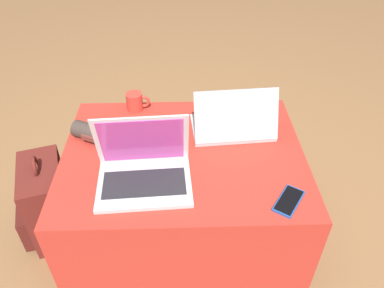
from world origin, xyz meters
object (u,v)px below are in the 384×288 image
object	(u,v)px
backpack	(46,203)
laptop_far	(233,123)
laptop_near	(143,168)
cell_phone	(289,201)
coffee_mug	(135,102)
wrist_brace	(94,133)

from	to	relation	value
backpack	laptop_far	bearing A→B (deg)	82.11
laptop_far	laptop_near	bearing A→B (deg)	33.43
cell_phone	backpack	bearing A→B (deg)	-160.90
laptop_far	coffee_mug	distance (m)	0.48
laptop_near	cell_phone	bearing A→B (deg)	-17.43
backpack	wrist_brace	size ratio (longest dim) A/B	2.24
cell_phone	laptop_far	bearing A→B (deg)	144.85
laptop_far	backpack	size ratio (longest dim) A/B	0.80
laptop_far	cell_phone	xyz separation A→B (m)	(0.15, -0.42, -0.04)
laptop_near	backpack	world-z (taller)	laptop_near
laptop_near	wrist_brace	bearing A→B (deg)	129.62
wrist_brace	coffee_mug	bearing A→B (deg)	56.47
laptop_near	backpack	distance (m)	0.61
laptop_far	wrist_brace	world-z (taller)	laptop_far
laptop_near	wrist_brace	distance (m)	0.34
coffee_mug	backpack	bearing A→B (deg)	-141.16
laptop_near	coffee_mug	bearing A→B (deg)	95.40
laptop_near	coffee_mug	size ratio (longest dim) A/B	3.22
cell_phone	coffee_mug	bearing A→B (deg)	168.87
backpack	coffee_mug	world-z (taller)	coffee_mug
laptop_far	wrist_brace	distance (m)	0.60
cell_phone	wrist_brace	distance (m)	0.84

